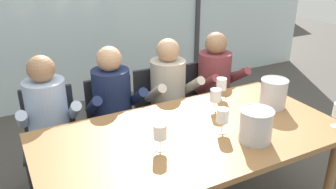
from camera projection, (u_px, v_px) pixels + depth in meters
name	position (u px, v px, depth m)	size (l,w,h in m)	color
ground	(138.00, 156.00, 3.49)	(14.00, 14.00, 0.00)	#4C4742
window_glass_panel	(83.00, 1.00, 4.26)	(7.28, 0.03, 2.60)	silver
dining_table	(192.00, 143.00, 2.40)	(2.08, 1.07, 0.77)	olive
chair_near_curtain	(51.00, 133.00, 2.90)	(0.50, 0.50, 0.87)	#232328
chair_left_of_center	(114.00, 120.00, 3.11)	(0.45, 0.45, 0.87)	#232328
chair_center	(159.00, 107.00, 3.35)	(0.45, 0.45, 0.87)	#232328
chair_right_of_center	(209.00, 97.00, 3.56)	(0.49, 0.49, 0.87)	#232328
person_pale_blue_shirt	(50.00, 121.00, 2.72)	(0.48, 0.62, 1.19)	#9EB2D1
person_navy_polo	(115.00, 108.00, 2.95)	(0.47, 0.62, 1.19)	#192347
person_beige_jumper	(172.00, 96.00, 3.18)	(0.46, 0.61, 1.19)	#B7AD9E
person_maroon_top	(219.00, 86.00, 3.40)	(0.48, 0.63, 1.19)	brown
ice_bucket_primary	(256.00, 125.00, 2.24)	(0.22, 0.22, 0.22)	#B7B7BC
ice_bucket_secondary	(273.00, 93.00, 2.70)	(0.21, 0.21, 0.23)	#B7B7BC
wine_glass_by_left_taster	(223.00, 117.00, 2.33)	(0.08, 0.08, 0.17)	silver
wine_glass_near_bucket	(221.00, 85.00, 2.85)	(0.08, 0.08, 0.17)	silver
wine_glass_center_pour	(216.00, 96.00, 2.64)	(0.08, 0.08, 0.17)	silver
wine_glass_spare_empty	(160.00, 133.00, 2.13)	(0.08, 0.08, 0.17)	silver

